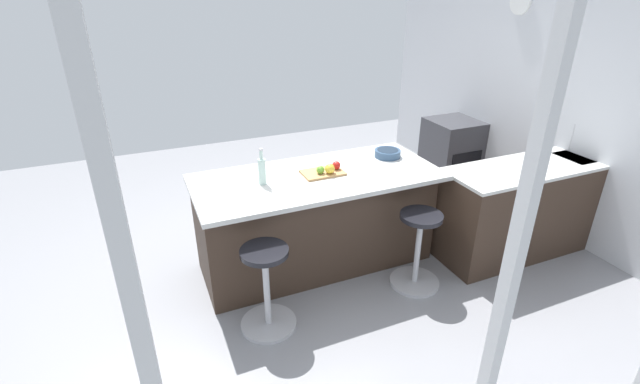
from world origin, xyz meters
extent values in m
plane|color=gray|center=(0.00, 0.00, 0.00)|extent=(7.33, 7.33, 0.00)
cube|color=silver|center=(0.00, 2.52, 1.36)|extent=(0.05, 0.06, 2.54)
cube|color=silver|center=(-2.82, 0.00, 1.43)|extent=(0.12, 5.03, 2.87)
cylinder|color=white|center=(-2.75, -0.36, 2.27)|extent=(0.03, 0.28, 0.28)
cube|color=#38281E|center=(-2.47, 0.75, 0.44)|extent=(2.40, 0.60, 0.88)
cube|color=silver|center=(-2.47, 0.75, 0.89)|extent=(2.40, 0.60, 0.03)
cube|color=#38383D|center=(-2.77, 0.75, 0.85)|extent=(0.44, 0.36, 0.12)
cylinder|color=#B7B7BC|center=(-2.77, 0.60, 1.05)|extent=(0.02, 0.02, 0.28)
cube|color=#38383D|center=(-2.47, -0.80, 0.44)|extent=(0.60, 0.60, 0.88)
cube|color=black|center=(-2.47, -0.49, 0.39)|extent=(0.44, 0.01, 0.32)
cube|color=#38281E|center=(-0.17, 0.18, 0.45)|extent=(2.10, 0.76, 0.89)
cube|color=silver|center=(-0.17, 0.23, 0.91)|extent=(2.16, 0.96, 0.04)
cylinder|color=#B7B7BC|center=(-0.85, 0.84, 0.01)|extent=(0.44, 0.44, 0.03)
cylinder|color=#B7B7BC|center=(-0.85, 0.84, 0.34)|extent=(0.05, 0.05, 0.64)
cylinder|color=black|center=(-0.85, 0.84, 0.68)|extent=(0.36, 0.36, 0.04)
cylinder|color=#B7B7BC|center=(0.51, 0.84, 0.01)|extent=(0.44, 0.44, 0.03)
cylinder|color=#B7B7BC|center=(0.51, 0.84, 0.34)|extent=(0.05, 0.05, 0.64)
cylinder|color=black|center=(0.51, 0.84, 0.68)|extent=(0.36, 0.36, 0.04)
cube|color=tan|center=(-0.22, 0.21, 0.94)|extent=(0.36, 0.24, 0.02)
sphere|color=gold|center=(-0.26, 0.27, 0.99)|extent=(0.09, 0.09, 0.09)
sphere|color=red|center=(-0.35, 0.21, 0.99)|extent=(0.07, 0.07, 0.07)
sphere|color=#609E2D|center=(-0.19, 0.24, 0.99)|extent=(0.07, 0.07, 0.07)
cylinder|color=silver|center=(0.32, 0.21, 1.04)|extent=(0.06, 0.06, 0.22)
cylinder|color=silver|center=(0.32, 0.21, 1.19)|extent=(0.03, 0.03, 0.08)
cylinder|color=#B7B7BC|center=(0.32, 0.21, 1.24)|extent=(0.03, 0.03, 0.02)
cylinder|color=#334C6B|center=(-0.96, 0.08, 0.97)|extent=(0.25, 0.25, 0.07)
cylinder|color=#192635|center=(-0.96, 0.08, 0.98)|extent=(0.20, 0.20, 0.04)
camera|label=1|loc=(1.22, 3.51, 2.48)|focal=25.08mm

